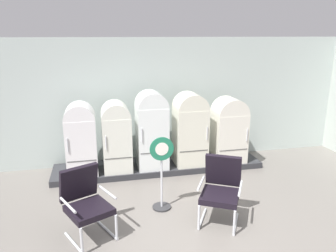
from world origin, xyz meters
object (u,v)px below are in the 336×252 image
refrigerator_0 (81,137)px  refrigerator_2 (152,128)px  sign_stand (162,177)px  refrigerator_4 (229,128)px  refrigerator_3 (190,127)px  armchair_left (85,200)px  refrigerator_1 (116,134)px  armchair_right (221,187)px

refrigerator_0 → refrigerator_2: 1.46m
sign_stand → refrigerator_4: bearing=40.3°
refrigerator_0 → refrigerator_4: bearing=-0.2°
refrigerator_3 → armchair_left: refrigerator_3 is taller
refrigerator_1 → armchair_left: size_ratio=1.39×
refrigerator_0 → refrigerator_2: refrigerator_2 is taller
refrigerator_1 → refrigerator_2: refrigerator_2 is taller
refrigerator_0 → refrigerator_4: (3.19, -0.01, -0.02)m
armchair_left → refrigerator_3: bearing=43.6°
refrigerator_0 → armchair_left: 2.12m
refrigerator_1 → armchair_right: size_ratio=1.39×
refrigerator_3 → armchair_right: 2.16m
sign_stand → armchair_left: bearing=-157.8°
refrigerator_1 → refrigerator_2: 0.75m
armchair_left → refrigerator_0: bearing=92.7°
refrigerator_1 → refrigerator_3: bearing=-1.2°
refrigerator_2 → armchair_right: size_ratio=1.57×
refrigerator_0 → refrigerator_1: 0.71m
refrigerator_0 → refrigerator_3: (2.30, -0.00, 0.06)m
refrigerator_0 → refrigerator_1: refrigerator_0 is taller
refrigerator_1 → armchair_left: (-0.61, -2.12, -0.33)m
refrigerator_1 → refrigerator_4: size_ratio=1.00×
refrigerator_4 → armchair_left: 3.74m
armchair_left → sign_stand: sign_stand is taller
refrigerator_2 → refrigerator_3: (0.84, -0.00, -0.04)m
armchair_right → refrigerator_3: bearing=87.2°
refrigerator_1 → armchair_right: (1.48, -2.15, -0.33)m
refrigerator_0 → armchair_left: bearing=-87.3°
armchair_left → armchair_right: size_ratio=1.00×
refrigerator_0 → refrigerator_1: (0.71, 0.03, -0.01)m
refrigerator_0 → armchair_right: refrigerator_0 is taller
refrigerator_1 → refrigerator_4: 2.48m
refrigerator_2 → armchair_right: 2.29m
refrigerator_1 → sign_stand: 1.76m
sign_stand → refrigerator_2: bearing=86.0°
refrigerator_4 → sign_stand: refrigerator_4 is taller
refrigerator_1 → refrigerator_2: size_ratio=0.88×
refrigerator_1 → armchair_left: 2.23m
refrigerator_1 → armchair_right: bearing=-55.5°
refrigerator_1 → sign_stand: refrigerator_1 is taller
refrigerator_2 → refrigerator_4: 1.74m
armchair_right → refrigerator_4: bearing=64.6°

